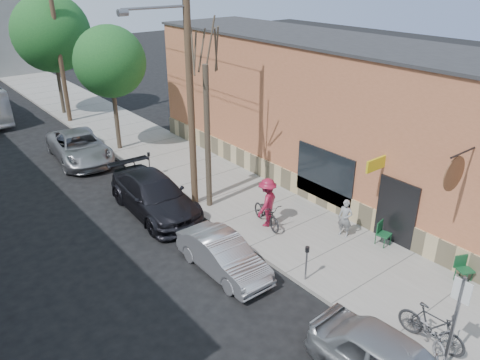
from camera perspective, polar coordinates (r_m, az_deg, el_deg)
ground at (r=15.00m, az=-0.11°, el=-14.48°), size 120.00×120.00×0.00m
sidewalk at (r=25.00m, az=-8.13°, el=2.34°), size 4.50×58.00×0.15m
cafe_building at (r=22.36m, az=10.18°, el=8.26°), size 6.60×20.20×6.61m
sign_post at (r=12.78m, az=24.83°, el=-14.76°), size 0.07×0.45×2.80m
parking_meter_near at (r=15.28m, az=8.14°, el=-9.36°), size 0.14×0.14×1.24m
parking_meter_far at (r=22.81m, az=-11.03°, el=2.35°), size 0.14×0.14×1.24m
utility_pole_near at (r=18.52m, az=-6.31°, el=11.85°), size 3.57×0.28×10.00m
utility_pole_far at (r=32.05m, az=-21.38°, el=15.68°), size 1.80×0.28×10.00m
tree_bare at (r=18.90m, az=-3.98°, el=5.00°), size 0.24×0.24×5.96m
tree_leafy_mid at (r=25.96m, az=-15.57°, el=13.70°), size 3.73×3.73×6.65m
tree_leafy_far at (r=34.13m, az=-22.01°, el=16.26°), size 5.02×5.02×7.84m
patio_chair_a at (r=17.89m, az=17.12°, el=-6.31°), size 0.59×0.59×0.88m
patio_chair_b at (r=16.92m, az=25.72°, el=-9.78°), size 0.66×0.66×0.88m
patron_grey at (r=17.93m, az=12.69°, el=-4.57°), size 0.51×0.63×1.49m
cyclist at (r=18.13m, az=3.32°, el=-2.74°), size 1.46×1.18×1.97m
cyclist_bike at (r=18.36m, az=3.28°, el=-4.06°), size 1.10×2.05×1.02m
parked_bike_a at (r=14.02m, az=22.30°, el=-16.20°), size 0.66×1.94×1.15m
parked_bike_b at (r=14.03m, az=22.04°, el=-16.85°), size 1.28×1.73×0.87m
car_1 at (r=15.88m, az=-2.07°, el=-9.15°), size 1.36×3.88×1.28m
car_2 at (r=19.75m, az=-10.40°, el=-1.85°), size 2.47×5.53×1.58m
car_3 at (r=26.18m, az=-18.97°, el=3.83°), size 2.99×5.59×1.49m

